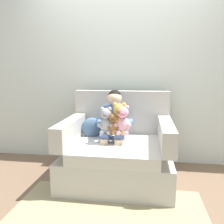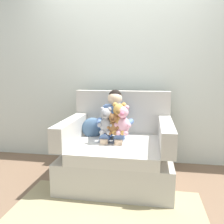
{
  "view_description": "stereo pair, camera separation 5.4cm",
  "coord_description": "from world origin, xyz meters",
  "px_view_note": "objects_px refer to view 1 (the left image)",
  "views": [
    {
      "loc": [
        0.32,
        -2.56,
        1.25
      ],
      "look_at": [
        -0.06,
        -0.05,
        0.82
      ],
      "focal_mm": 37.67,
      "sensor_mm": 36.0,
      "label": 1
    },
    {
      "loc": [
        0.37,
        -2.56,
        1.25
      ],
      "look_at": [
        -0.06,
        -0.05,
        0.82
      ],
      "focal_mm": 37.67,
      "sensor_mm": 36.0,
      "label": 2
    }
  ],
  "objects_px": {
    "plush_brown": "(113,124)",
    "throw_pillow": "(92,128)",
    "seated_child": "(114,122)",
    "plush_honey": "(119,119)",
    "armchair": "(118,153)",
    "plush_pink": "(123,121)",
    "plush_grey": "(106,121)"
  },
  "relations": [
    {
      "from": "plush_grey",
      "to": "throw_pillow",
      "type": "height_order",
      "value": "plush_grey"
    },
    {
      "from": "plush_brown",
      "to": "throw_pillow",
      "type": "distance_m",
      "value": 0.44
    },
    {
      "from": "plush_honey",
      "to": "throw_pillow",
      "type": "bearing_deg",
      "value": 164.54
    },
    {
      "from": "armchair",
      "to": "plush_honey",
      "type": "height_order",
      "value": "armchair"
    },
    {
      "from": "armchair",
      "to": "throw_pillow",
      "type": "distance_m",
      "value": 0.45
    },
    {
      "from": "seated_child",
      "to": "plush_grey",
      "type": "xyz_separation_m",
      "value": [
        -0.06,
        -0.17,
        0.04
      ]
    },
    {
      "from": "armchair",
      "to": "plush_grey",
      "type": "distance_m",
      "value": 0.43
    },
    {
      "from": "plush_grey",
      "to": "plush_brown",
      "type": "height_order",
      "value": "plush_grey"
    },
    {
      "from": "plush_pink",
      "to": "plush_grey",
      "type": "distance_m",
      "value": 0.19
    },
    {
      "from": "seated_child",
      "to": "plush_honey",
      "type": "distance_m",
      "value": 0.18
    },
    {
      "from": "plush_grey",
      "to": "seated_child",
      "type": "bearing_deg",
      "value": 84.9
    },
    {
      "from": "armchair",
      "to": "seated_child",
      "type": "distance_m",
      "value": 0.37
    },
    {
      "from": "plush_pink",
      "to": "throw_pillow",
      "type": "height_order",
      "value": "plush_pink"
    },
    {
      "from": "seated_child",
      "to": "plush_honey",
      "type": "bearing_deg",
      "value": -66.58
    },
    {
      "from": "armchair",
      "to": "plush_pink",
      "type": "relative_size",
      "value": 3.71
    },
    {
      "from": "armchair",
      "to": "plush_pink",
      "type": "bearing_deg",
      "value": -60.76
    },
    {
      "from": "throw_pillow",
      "to": "plush_brown",
      "type": "bearing_deg",
      "value": -42.86
    },
    {
      "from": "plush_grey",
      "to": "throw_pillow",
      "type": "bearing_deg",
      "value": 144.6
    },
    {
      "from": "plush_pink",
      "to": "plush_honey",
      "type": "distance_m",
      "value": 0.05
    },
    {
      "from": "seated_child",
      "to": "throw_pillow",
      "type": "height_order",
      "value": "seated_child"
    },
    {
      "from": "seated_child",
      "to": "plush_pink",
      "type": "distance_m",
      "value": 0.21
    },
    {
      "from": "plush_honey",
      "to": "throw_pillow",
      "type": "height_order",
      "value": "plush_honey"
    },
    {
      "from": "plush_brown",
      "to": "throw_pillow",
      "type": "height_order",
      "value": "plush_brown"
    },
    {
      "from": "plush_honey",
      "to": "plush_brown",
      "type": "bearing_deg",
      "value": -130.69
    },
    {
      "from": "plush_honey",
      "to": "armchair",
      "type": "bearing_deg",
      "value": 123.33
    },
    {
      "from": "seated_child",
      "to": "plush_honey",
      "type": "relative_size",
      "value": 2.35
    },
    {
      "from": "armchair",
      "to": "throw_pillow",
      "type": "bearing_deg",
      "value": 156.14
    },
    {
      "from": "plush_brown",
      "to": "throw_pillow",
      "type": "bearing_deg",
      "value": 133.66
    },
    {
      "from": "plush_honey",
      "to": "plush_grey",
      "type": "bearing_deg",
      "value": -151.74
    },
    {
      "from": "plush_pink",
      "to": "plush_grey",
      "type": "bearing_deg",
      "value": 160.3
    },
    {
      "from": "plush_brown",
      "to": "plush_grey",
      "type": "bearing_deg",
      "value": 168.36
    },
    {
      "from": "plush_grey",
      "to": "plush_brown",
      "type": "xyz_separation_m",
      "value": [
        0.08,
        -0.01,
        -0.03
      ]
    }
  ]
}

